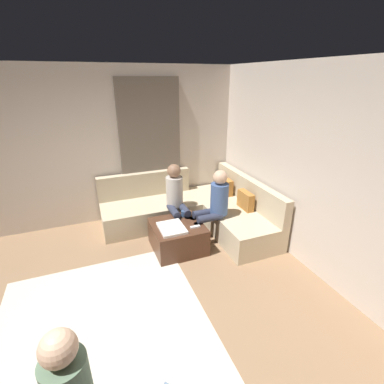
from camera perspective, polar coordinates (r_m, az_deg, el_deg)
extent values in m
cube|color=#8C6B4C|center=(3.26, -19.06, -30.34)|extent=(6.00, 6.00, 0.10)
cube|color=beige|center=(3.60, 30.26, 0.95)|extent=(6.00, 0.12, 2.70)
cube|color=beige|center=(5.10, -23.27, 7.91)|extent=(0.12, 6.00, 2.70)
cube|color=#726659|center=(5.15, -8.48, 8.47)|extent=(0.06, 1.10, 2.50)
cube|color=beige|center=(3.34, -17.55, -26.84)|extent=(2.60, 2.20, 0.01)
cube|color=#C6B593|center=(4.96, 7.74, -4.92)|extent=(2.10, 0.85, 0.42)
cube|color=#C6B593|center=(4.95, 11.61, 0.29)|extent=(2.10, 0.14, 0.45)
cube|color=#C6B593|center=(5.08, -8.51, -4.31)|extent=(0.85, 1.70, 0.42)
cube|color=#C6B593|center=(5.22, -9.70, 1.62)|extent=(0.14, 1.70, 0.45)
cube|color=#B27233|center=(5.30, 7.00, 0.90)|extent=(0.36, 0.12, 0.36)
cube|color=#B27233|center=(4.75, 10.96, -2.04)|extent=(0.36, 0.12, 0.36)
cube|color=#4C2D1E|center=(4.34, -2.98, -9.14)|extent=(0.76, 0.76, 0.42)
cube|color=white|center=(4.10, -4.19, -7.42)|extent=(0.44, 0.36, 0.04)
cylinder|color=#334C72|center=(4.44, -1.76, -4.48)|extent=(0.08, 0.08, 0.10)
cube|color=white|center=(4.14, 0.67, -7.18)|extent=(0.05, 0.15, 0.02)
cylinder|color=#2D3347|center=(4.36, 1.17, -8.93)|extent=(0.12, 0.12, 0.42)
cylinder|color=#2D3347|center=(4.50, 0.28, -7.81)|extent=(0.12, 0.12, 0.42)
cylinder|color=#2D3347|center=(4.29, 3.67, -5.33)|extent=(0.12, 0.40, 0.12)
cylinder|color=#2D3347|center=(4.44, 2.69, -4.32)|extent=(0.12, 0.40, 0.12)
cylinder|color=#3F598C|center=(4.34, 5.65, -1.43)|extent=(0.28, 0.28, 0.50)
sphere|color=#D8AD8C|center=(4.20, 5.84, 3.05)|extent=(0.22, 0.22, 0.22)
cylinder|color=#2D3347|center=(4.53, -0.79, -7.61)|extent=(0.12, 0.12, 0.42)
cylinder|color=#2D3347|center=(4.48, -2.97, -8.03)|extent=(0.12, 0.12, 0.42)
cylinder|color=#2D3347|center=(4.57, -1.70, -3.50)|extent=(0.40, 0.12, 0.12)
cylinder|color=#2D3347|center=(4.51, -3.85, -3.86)|extent=(0.40, 0.12, 0.12)
cylinder|color=beige|center=(4.61, -3.63, 0.14)|extent=(0.28, 0.28, 0.50)
sphere|color=#8C664C|center=(4.48, -3.75, 4.39)|extent=(0.22, 0.22, 0.22)
sphere|color=#D8AD8C|center=(1.96, -25.88, -27.02)|extent=(0.22, 0.22, 0.22)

